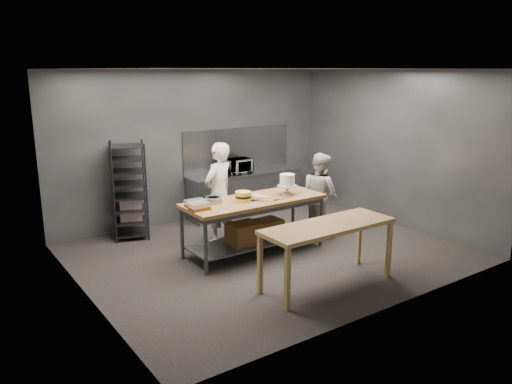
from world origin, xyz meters
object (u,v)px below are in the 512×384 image
layer_cake (243,196)px  chef_right (320,194)px  chef_behind (219,193)px  work_table (254,219)px  speed_rack (130,191)px  near_counter (328,230)px  frosted_cake_stand (287,182)px  microwave (238,166)px

layer_cake → chef_right: bearing=3.3°
chef_behind → layer_cake: 0.80m
chef_right → layer_cake: (-1.75, -0.10, 0.23)m
work_table → speed_rack: speed_rack is taller
work_table → chef_right: (1.53, 0.09, 0.19)m
speed_rack → near_counter: bearing=-67.4°
chef_right → work_table: bearing=93.9°
frosted_cake_stand → work_table: bearing=175.4°
microwave → chef_right: bearing=-74.3°
work_table → microwave: size_ratio=4.43×
microwave → frosted_cake_stand: (-0.34, -2.08, 0.09)m
chef_right → frosted_cake_stand: 0.97m
work_table → microwave: 2.30m
frosted_cake_stand → near_counter: bearing=-108.4°
speed_rack → layer_cake: size_ratio=6.79×
work_table → chef_behind: (-0.21, 0.78, 0.32)m
work_table → chef_right: bearing=3.5°
work_table → near_counter: (0.11, -1.65, 0.24)m
near_counter → layer_cake: 1.69m
microwave → frosted_cake_stand: size_ratio=1.54×
near_counter → speed_rack: speed_rack is taller
microwave → frosted_cake_stand: 2.11m
layer_cake → frosted_cake_stand: bearing=-3.1°
microwave → frosted_cake_stand: frosted_cake_stand is taller
microwave → layer_cake: 2.36m
microwave → layer_cake: size_ratio=2.10×
chef_right → frosted_cake_stand: chef_right is taller
work_table → chef_right: size_ratio=1.56×
work_table → near_counter: size_ratio=1.20×
speed_rack → frosted_cake_stand: speed_rack is taller
near_counter → speed_rack: bearing=112.6°
near_counter → layer_cake: (-0.33, 1.65, 0.19)m
chef_behind → work_table: bearing=85.4°
near_counter → speed_rack: size_ratio=1.14×
work_table → frosted_cake_stand: size_ratio=6.82×
near_counter → layer_cake: layer_cake is taller
near_counter → chef_right: size_ratio=1.30×
speed_rack → layer_cake: 2.28m
work_table → frosted_cake_stand: 0.86m
speed_rack → microwave: size_ratio=3.23×
chef_right → microwave: size_ratio=2.83×
work_table → near_counter: bearing=-86.0°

